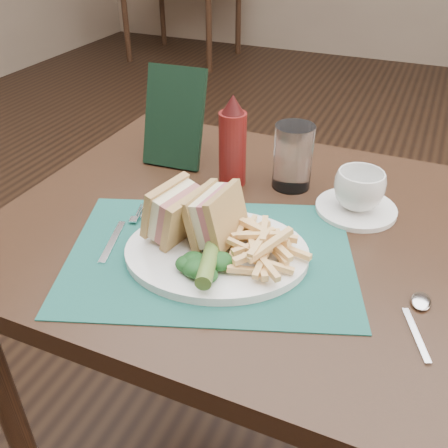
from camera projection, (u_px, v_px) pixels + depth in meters
name	position (u px, v px, depth m)	size (l,w,h in m)	color
floor	(296.00, 329.00, 1.71)	(7.00, 7.00, 0.00)	black
wall_back	(410.00, 63.00, 4.38)	(6.00, 6.00, 0.00)	gray
table_main	(246.00, 359.00, 1.12)	(0.90, 0.75, 0.75)	black
table_bg_left	(183.00, 13.00, 4.33)	(0.90, 0.75, 0.75)	black
placemat	(210.00, 255.00, 0.82)	(0.47, 0.33, 0.00)	#1A554C
plate	(217.00, 252.00, 0.81)	(0.30, 0.24, 0.01)	white
sandwich_half_a	(165.00, 208.00, 0.82)	(0.06, 0.10, 0.09)	tan
sandwich_half_b	(205.00, 212.00, 0.81)	(0.06, 0.10, 0.09)	tan
kale_garnish	(206.00, 265.00, 0.75)	(0.11, 0.08, 0.03)	#153B1A
pickle_spear	(209.00, 259.00, 0.75)	(0.02, 0.02, 0.12)	#4E6F2A
fries_pile	(261.00, 243.00, 0.78)	(0.18, 0.20, 0.05)	#FDCD7E
fork	(122.00, 230.00, 0.87)	(0.03, 0.17, 0.01)	silver
spoon	(418.00, 321.00, 0.69)	(0.03, 0.15, 0.01)	silver
saucer	(356.00, 209.00, 0.93)	(0.15, 0.15, 0.01)	white
coffee_cup	(359.00, 190.00, 0.91)	(0.09, 0.09, 0.07)	white
drinking_glass	(293.00, 157.00, 0.98)	(0.08, 0.08, 0.13)	silver
ketchup_bottle	(233.00, 141.00, 0.98)	(0.06, 0.06, 0.19)	#5D1110
check_presenter	(174.00, 117.00, 1.05)	(0.13, 0.01, 0.21)	black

